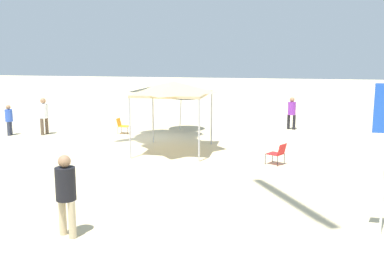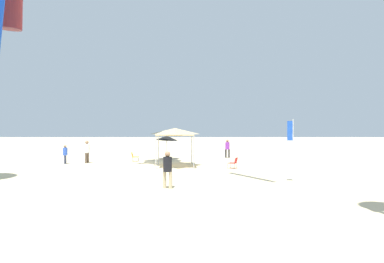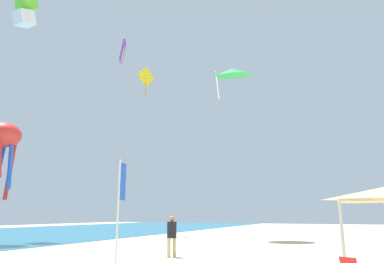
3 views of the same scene
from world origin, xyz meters
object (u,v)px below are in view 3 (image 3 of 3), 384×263
(kite_box_lime, at_px, (25,10))
(kite_diamond_yellow, at_px, (146,78))
(person_near_umbrella, at_px, (172,233))
(kite_parafoil_purple, at_px, (123,52))
(banner_flag, at_px, (119,208))
(kite_delta_green, at_px, (232,72))
(kite_octopus_red, at_px, (2,139))

(kite_box_lime, relative_size, kite_diamond_yellow, 1.04)
(person_near_umbrella, bearing_deg, kite_parafoil_purple, 65.18)
(person_near_umbrella, bearing_deg, kite_diamond_yellow, 58.82)
(person_near_umbrella, height_order, kite_parafoil_purple, kite_parafoil_purple)
(kite_box_lime, distance_m, kite_parafoil_purple, 11.69)
(banner_flag, distance_m, kite_box_lime, 29.16)
(banner_flag, xyz_separation_m, kite_box_lime, (11.99, 19.53, 18.02))
(banner_flag, bearing_deg, kite_delta_green, 6.62)
(kite_octopus_red, xyz_separation_m, kite_delta_green, (11.28, -13.33, 7.01))
(banner_flag, distance_m, kite_delta_green, 22.93)
(kite_octopus_red, bearing_deg, kite_diamond_yellow, 117.46)
(kite_box_lime, bearing_deg, kite_parafoil_purple, -95.30)
(kite_octopus_red, bearing_deg, kite_parafoil_purple, 135.95)
(kite_diamond_yellow, bearing_deg, kite_box_lime, -14.99)
(person_near_umbrella, height_order, kite_delta_green, kite_delta_green)
(kite_octopus_red, xyz_separation_m, kite_diamond_yellow, (13.17, -3.41, 8.72))
(kite_box_lime, bearing_deg, kite_diamond_yellow, -119.16)
(banner_flag, xyz_separation_m, kite_diamond_yellow, (21.34, 12.17, 13.64))
(kite_octopus_red, bearing_deg, kite_box_lime, 177.91)
(person_near_umbrella, xyz_separation_m, kite_box_lime, (5.11, 17.80, 19.06))
(banner_flag, height_order, kite_delta_green, kite_delta_green)
(banner_flag, bearing_deg, kite_octopus_red, 62.33)
(person_near_umbrella, relative_size, kite_octopus_red, 0.36)
(person_near_umbrella, bearing_deg, kite_delta_green, 25.39)
(kite_octopus_red, distance_m, kite_box_lime, 14.21)
(kite_box_lime, distance_m, kite_diamond_yellow, 12.68)
(person_near_umbrella, distance_m, kite_delta_green, 18.06)
(banner_flag, height_order, kite_parafoil_purple, kite_parafoil_purple)
(banner_flag, relative_size, kite_box_lime, 1.09)
(banner_flag, relative_size, kite_delta_green, 0.91)
(banner_flag, relative_size, kite_parafoil_purple, 1.42)
(kite_octopus_red, relative_size, kite_diamond_yellow, 1.68)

